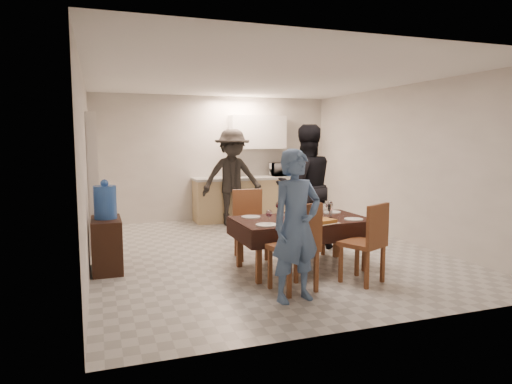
{
  "coord_description": "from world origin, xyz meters",
  "views": [
    {
      "loc": [
        -2.36,
        -6.42,
        1.72
      ],
      "look_at": [
        -0.22,
        -0.3,
        0.96
      ],
      "focal_mm": 32.0,
      "sensor_mm": 36.0,
      "label": 1
    }
  ],
  "objects_px": {
    "water_jug": "(105,202)",
    "person_near": "(296,226)",
    "console": "(107,245)",
    "wine_bottle": "(297,207)",
    "person_kitchen": "(232,177)",
    "water_pitcher": "(327,211)",
    "dining_table": "(301,221)",
    "microwave": "(282,169)",
    "savoury_tart": "(322,221)",
    "person_far": "(305,187)"
  },
  "relations": [
    {
      "from": "water_jug",
      "to": "person_near",
      "type": "bearing_deg",
      "value": -44.24
    },
    {
      "from": "person_near",
      "to": "console",
      "type": "bearing_deg",
      "value": 125.74
    },
    {
      "from": "wine_bottle",
      "to": "person_kitchen",
      "type": "xyz_separation_m",
      "value": [
        0.07,
        3.24,
        0.12
      ]
    },
    {
      "from": "water_pitcher",
      "to": "wine_bottle",
      "type": "bearing_deg",
      "value": 165.96
    },
    {
      "from": "water_jug",
      "to": "wine_bottle",
      "type": "relative_size",
      "value": 1.42
    },
    {
      "from": "dining_table",
      "to": "microwave",
      "type": "relative_size",
      "value": 3.41
    },
    {
      "from": "dining_table",
      "to": "water_pitcher",
      "type": "distance_m",
      "value": 0.38
    },
    {
      "from": "wine_bottle",
      "to": "microwave",
      "type": "xyz_separation_m",
      "value": [
        1.33,
        3.69,
        0.22
      ]
    },
    {
      "from": "console",
      "to": "savoury_tart",
      "type": "relative_size",
      "value": 1.99
    },
    {
      "from": "savoury_tart",
      "to": "person_far",
      "type": "xyz_separation_m",
      "value": [
        0.45,
        1.43,
        0.27
      ]
    },
    {
      "from": "person_kitchen",
      "to": "microwave",
      "type": "bearing_deg",
      "value": 19.73
    },
    {
      "from": "microwave",
      "to": "person_kitchen",
      "type": "xyz_separation_m",
      "value": [
        -1.25,
        -0.45,
        -0.1
      ]
    },
    {
      "from": "microwave",
      "to": "person_kitchen",
      "type": "distance_m",
      "value": 1.34
    },
    {
      "from": "savoury_tart",
      "to": "water_jug",
      "type": "bearing_deg",
      "value": 155.41
    },
    {
      "from": "dining_table",
      "to": "water_jug",
      "type": "height_order",
      "value": "water_jug"
    },
    {
      "from": "wine_bottle",
      "to": "person_kitchen",
      "type": "height_order",
      "value": "person_kitchen"
    },
    {
      "from": "console",
      "to": "person_far",
      "type": "distance_m",
      "value": 3.05
    },
    {
      "from": "dining_table",
      "to": "person_far",
      "type": "bearing_deg",
      "value": 61.51
    },
    {
      "from": "water_jug",
      "to": "person_near",
      "type": "relative_size",
      "value": 0.27
    },
    {
      "from": "wine_bottle",
      "to": "person_near",
      "type": "xyz_separation_m",
      "value": [
        -0.5,
        -1.1,
        -0.02
      ]
    },
    {
      "from": "water_pitcher",
      "to": "microwave",
      "type": "height_order",
      "value": "microwave"
    },
    {
      "from": "person_near",
      "to": "water_jug",
      "type": "bearing_deg",
      "value": 125.74
    },
    {
      "from": "dining_table",
      "to": "water_jug",
      "type": "bearing_deg",
      "value": 161.42
    },
    {
      "from": "water_jug",
      "to": "savoury_tart",
      "type": "height_order",
      "value": "water_jug"
    },
    {
      "from": "person_near",
      "to": "savoury_tart",
      "type": "bearing_deg",
      "value": 35.84
    },
    {
      "from": "savoury_tart",
      "to": "water_pitcher",
      "type": "bearing_deg",
      "value": 52.85
    },
    {
      "from": "console",
      "to": "person_kitchen",
      "type": "height_order",
      "value": "person_kitchen"
    },
    {
      "from": "dining_table",
      "to": "person_near",
      "type": "bearing_deg",
      "value": -118.49
    },
    {
      "from": "water_pitcher",
      "to": "savoury_tart",
      "type": "xyz_separation_m",
      "value": [
        -0.25,
        -0.33,
        -0.07
      ]
    },
    {
      "from": "water_jug",
      "to": "person_far",
      "type": "relative_size",
      "value": 0.22
    },
    {
      "from": "wine_bottle",
      "to": "person_far",
      "type": "bearing_deg",
      "value": 59.04
    },
    {
      "from": "wine_bottle",
      "to": "person_kitchen",
      "type": "bearing_deg",
      "value": 88.75
    },
    {
      "from": "wine_bottle",
      "to": "person_near",
      "type": "distance_m",
      "value": 1.21
    },
    {
      "from": "console",
      "to": "water_jug",
      "type": "bearing_deg",
      "value": 0.0
    },
    {
      "from": "dining_table",
      "to": "microwave",
      "type": "bearing_deg",
      "value": 70.32
    },
    {
      "from": "person_far",
      "to": "person_kitchen",
      "type": "xyz_separation_m",
      "value": [
        -0.53,
        2.24,
        -0.02
      ]
    },
    {
      "from": "person_near",
      "to": "person_far",
      "type": "relative_size",
      "value": 0.83
    },
    {
      "from": "wine_bottle",
      "to": "water_pitcher",
      "type": "bearing_deg",
      "value": -14.04
    },
    {
      "from": "dining_table",
      "to": "wine_bottle",
      "type": "bearing_deg",
      "value": 134.16
    },
    {
      "from": "microwave",
      "to": "person_kitchen",
      "type": "bearing_deg",
      "value": 19.73
    },
    {
      "from": "microwave",
      "to": "person_near",
      "type": "bearing_deg",
      "value": 69.14
    },
    {
      "from": "person_kitchen",
      "to": "wine_bottle",
      "type": "bearing_deg",
      "value": -91.25
    },
    {
      "from": "person_near",
      "to": "dining_table",
      "type": "bearing_deg",
      "value": 52.33
    },
    {
      "from": "wine_bottle",
      "to": "dining_table",
      "type": "bearing_deg",
      "value": -45.0
    },
    {
      "from": "dining_table",
      "to": "person_near",
      "type": "height_order",
      "value": "person_near"
    },
    {
      "from": "water_pitcher",
      "to": "person_near",
      "type": "bearing_deg",
      "value": -131.99
    },
    {
      "from": "console",
      "to": "microwave",
      "type": "xyz_separation_m",
      "value": [
        3.7,
        2.96,
        0.71
      ]
    },
    {
      "from": "wine_bottle",
      "to": "savoury_tart",
      "type": "bearing_deg",
      "value": -70.77
    },
    {
      "from": "console",
      "to": "water_pitcher",
      "type": "bearing_deg",
      "value": -16.57
    },
    {
      "from": "dining_table",
      "to": "console",
      "type": "distance_m",
      "value": 2.56
    }
  ]
}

